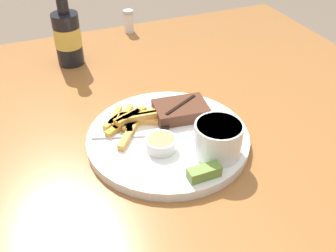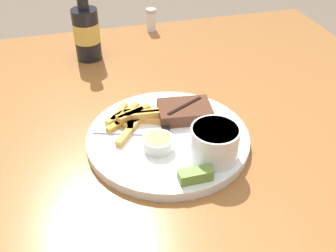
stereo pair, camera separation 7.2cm
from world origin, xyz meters
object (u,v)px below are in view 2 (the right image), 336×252
at_px(steak_portion, 185,111).
at_px(dipping_sauce_cup, 158,143).
at_px(pickle_spear, 195,175).
at_px(salt_shaker, 151,20).
at_px(dinner_plate, 168,138).
at_px(fork_utensil, 125,132).
at_px(coleslaw_cup, 215,141).
at_px(knife_utensil, 167,121).
at_px(beer_bottle, 86,31).

relative_size(steak_portion, dipping_sauce_cup, 2.02).
height_order(pickle_spear, salt_shaker, salt_shaker).
relative_size(dinner_plate, pickle_spear, 5.48).
bearing_deg(fork_utensil, dipping_sauce_cup, -32.04).
relative_size(steak_portion, pickle_spear, 1.99).
bearing_deg(pickle_spear, coleslaw_cup, 43.69).
distance_m(steak_portion, dipping_sauce_cup, 0.11).
xyz_separation_m(pickle_spear, knife_utensil, (-0.00, 0.17, -0.01)).
xyz_separation_m(dinner_plate, coleslaw_cup, (0.06, -0.08, 0.04)).
height_order(pickle_spear, beer_bottle, beer_bottle).
height_order(steak_portion, pickle_spear, steak_portion).
distance_m(coleslaw_cup, dipping_sauce_cup, 0.10).
xyz_separation_m(steak_portion, coleslaw_cup, (0.01, -0.13, 0.02)).
bearing_deg(dinner_plate, coleslaw_cup, -53.26).
distance_m(knife_utensil, salt_shaker, 0.49).
bearing_deg(beer_bottle, dinner_plate, -74.80).
relative_size(dipping_sauce_cup, knife_utensil, 0.35).
distance_m(coleslaw_cup, knife_utensil, 0.13).
bearing_deg(dipping_sauce_cup, dinner_plate, 51.14).
distance_m(dipping_sauce_cup, fork_utensil, 0.08).
bearing_deg(coleslaw_cup, fork_utensil, 142.15).
relative_size(steak_portion, coleslaw_cup, 1.32).
relative_size(fork_utensil, salt_shaker, 2.01).
xyz_separation_m(dinner_plate, knife_utensil, (0.01, 0.04, 0.01)).
xyz_separation_m(dipping_sauce_cup, fork_utensil, (-0.05, 0.06, -0.01)).
relative_size(pickle_spear, beer_bottle, 0.27).
relative_size(steak_portion, salt_shaker, 1.70).
relative_size(pickle_spear, fork_utensil, 0.42).
distance_m(pickle_spear, salt_shaker, 0.65).
bearing_deg(fork_utensil, coleslaw_cup, -19.37).
bearing_deg(dinner_plate, steak_portion, 45.74).
xyz_separation_m(pickle_spear, salt_shaker, (0.08, 0.65, 0.00)).
distance_m(dipping_sauce_cup, salt_shaker, 0.57).
xyz_separation_m(beer_bottle, salt_shaker, (0.20, 0.13, -0.04)).
distance_m(dipping_sauce_cup, beer_bottle, 0.43).
bearing_deg(coleslaw_cup, salt_shaker, 87.15).
bearing_deg(pickle_spear, beer_bottle, 102.82).
bearing_deg(salt_shaker, knife_utensil, -99.62).
bearing_deg(steak_portion, coleslaw_cup, -84.19).
distance_m(dinner_plate, salt_shaker, 0.53).
relative_size(beer_bottle, salt_shaker, 3.21).
bearing_deg(coleslaw_cup, knife_utensil, 113.56).
distance_m(fork_utensil, beer_bottle, 0.37).
bearing_deg(pickle_spear, fork_utensil, 120.00).
bearing_deg(knife_utensil, pickle_spear, -154.50).
bearing_deg(fork_utensil, salt_shaker, 89.94).
bearing_deg(knife_utensil, salt_shaker, 14.67).
height_order(dipping_sauce_cup, knife_utensil, dipping_sauce_cup).
height_order(dinner_plate, coleslaw_cup, coleslaw_cup).
distance_m(steak_portion, pickle_spear, 0.18).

